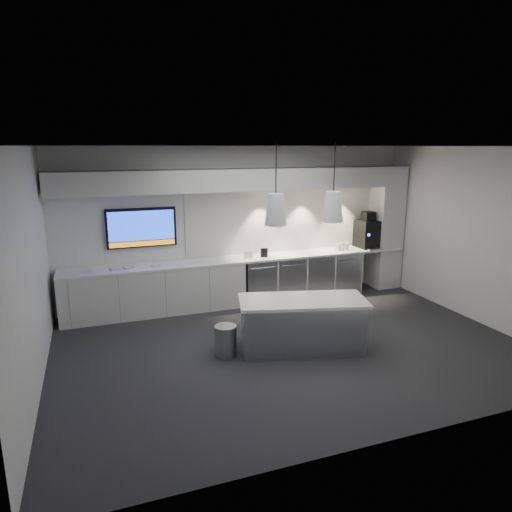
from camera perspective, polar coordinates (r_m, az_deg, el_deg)
name	(u,v)px	position (r m, az deg, el deg)	size (l,w,h in m)	color
floor	(291,346)	(7.20, 4.34, -11.11)	(7.00, 7.00, 0.00)	#29292B
ceiling	(294,146)	(6.55, 4.82, 13.53)	(7.00, 7.00, 0.00)	black
wall_back	(240,225)	(9.00, -2.02, 3.95)	(7.00, 7.00, 0.00)	white
wall_front	(399,305)	(4.64, 17.46, -5.87)	(7.00, 7.00, 0.00)	white
wall_left	(29,273)	(6.19, -26.48, -1.90)	(7.00, 7.00, 0.00)	white
wall_right	(478,236)	(8.74, 25.98, 2.29)	(7.00, 7.00, 0.00)	white
back_counter	(245,259)	(8.83, -1.33, -0.35)	(6.80, 0.65, 0.04)	white
left_base_cabinets	(155,290)	(8.58, -12.50, -4.22)	(3.30, 0.63, 0.86)	silver
fridge_unit_a	(257,280)	(9.03, 0.19, -3.03)	(0.60, 0.61, 0.85)	#999CA1
fridge_unit_b	(287,277)	(9.25, 3.86, -2.65)	(0.60, 0.61, 0.85)	#999CA1
fridge_unit_c	(315,274)	(9.52, 7.34, -2.27)	(0.60, 0.61, 0.85)	#999CA1
fridge_unit_d	(341,271)	(9.81, 10.62, -1.91)	(0.60, 0.61, 0.85)	#999CA1
backsplash	(296,219)	(9.41, 5.01, 4.63)	(4.60, 0.03, 1.30)	silver
soffit	(245,179)	(8.62, -1.44, 9.55)	(6.90, 0.60, 0.40)	silver
column	(386,228)	(10.22, 15.91, 3.44)	(0.55, 0.55, 2.60)	silver
wall_tv	(142,228)	(8.56, -14.12, 3.45)	(1.25, 0.07, 0.72)	black
island	(302,324)	(6.94, 5.78, -8.48)	(2.02, 1.25, 0.80)	#999CA1
bin	(226,341)	(6.80, -3.80, -10.51)	(0.33, 0.33, 0.46)	#999CA1
coffee_machine	(368,233)	(9.98, 13.77, 2.85)	(0.42, 0.60, 0.77)	black
sign_black	(264,253)	(8.85, 1.03, 0.42)	(0.14, 0.02, 0.18)	black
sign_white	(248,255)	(8.77, -0.99, 0.17)	(0.18, 0.02, 0.14)	white
cup_cluster	(342,247)	(9.64, 10.69, 1.15)	(0.26, 0.17, 0.14)	white
tray_a	(86,272)	(8.30, -20.50, -1.88)	(0.16, 0.16, 0.03)	#B7B7B7
tray_b	(115,269)	(8.34, -17.20, -1.56)	(0.16, 0.16, 0.03)	#B7B7B7
tray_c	(128,267)	(8.38, -15.69, -1.38)	(0.16, 0.16, 0.03)	#B7B7B7
tray_d	(156,265)	(8.40, -12.45, -1.16)	(0.16, 0.16, 0.03)	#B7B7B7
pendant_left	(276,209)	(6.31, 2.47, 5.85)	(0.31, 0.31, 1.14)	silver
pendant_right	(333,207)	(6.70, 9.60, 6.12)	(0.31, 0.31, 1.14)	silver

